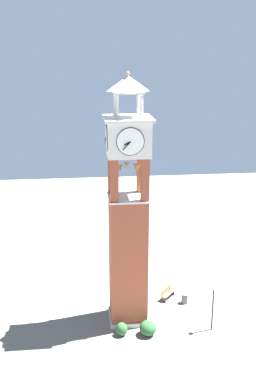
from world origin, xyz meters
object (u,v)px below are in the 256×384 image
object	(u,v)px
clock_tower	(128,224)
park_bench	(167,293)
lamp_post	(213,299)
trash_bin	(185,298)

from	to	relation	value
clock_tower	park_bench	xyz separation A→B (m)	(2.56, -3.52, -7.16)
park_bench	lamp_post	distance (m)	5.65
lamp_post	trash_bin	xyz separation A→B (m)	(3.82, 1.14, -2.11)
clock_tower	trash_bin	world-z (taller)	clock_tower
lamp_post	trash_bin	size ratio (longest dim) A/B	4.49
clock_tower	trash_bin	size ratio (longest dim) A/B	22.75
park_bench	lamp_post	xyz separation A→B (m)	(-4.71, -2.38, 2.03)
park_bench	lamp_post	bearing A→B (deg)	-153.20
lamp_post	clock_tower	bearing A→B (deg)	69.95
lamp_post	park_bench	bearing A→B (deg)	26.80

